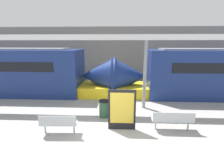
% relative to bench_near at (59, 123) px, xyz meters
% --- Properties ---
extents(ground_plane, '(60.00, 60.00, 0.00)m').
position_rel_bench_near_xyz_m(ground_plane, '(1.96, -0.49, -0.50)').
color(ground_plane, '#9E9B96').
extents(station_wall, '(56.00, 0.20, 5.00)m').
position_rel_bench_near_xyz_m(station_wall, '(1.96, 10.44, 2.00)').
color(station_wall, gray).
rests_on(station_wall, ground_plane).
extents(bench_near, '(1.47, 0.50, 0.84)m').
position_rel_bench_near_xyz_m(bench_near, '(0.00, 0.00, 0.00)').
color(bench_near, '#ADB2B7').
rests_on(bench_near, ground_plane).
extents(bench_far, '(1.67, 0.44, 0.84)m').
position_rel_bench_near_xyz_m(bench_far, '(4.55, 0.55, 0.00)').
color(bench_far, '#ADB2B7').
rests_on(bench_far, ground_plane).
extents(trash_bin, '(0.51, 0.51, 0.84)m').
position_rel_bench_near_xyz_m(trash_bin, '(1.62, 1.80, -0.08)').
color(trash_bin, '#2D5138').
rests_on(trash_bin, ground_plane).
extents(poster_board, '(1.14, 0.07, 1.72)m').
position_rel_bench_near_xyz_m(poster_board, '(2.47, 0.58, 0.37)').
color(poster_board, black).
rests_on(poster_board, ground_plane).
extents(support_column_near, '(0.18, 0.18, 3.69)m').
position_rel_bench_near_xyz_m(support_column_near, '(3.71, 3.17, 1.34)').
color(support_column_near, gray).
rests_on(support_column_near, ground_plane).
extents(canopy_beam, '(28.00, 0.60, 0.28)m').
position_rel_bench_near_xyz_m(canopy_beam, '(3.71, 3.17, 3.33)').
color(canopy_beam, silver).
rests_on(canopy_beam, support_column_near).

